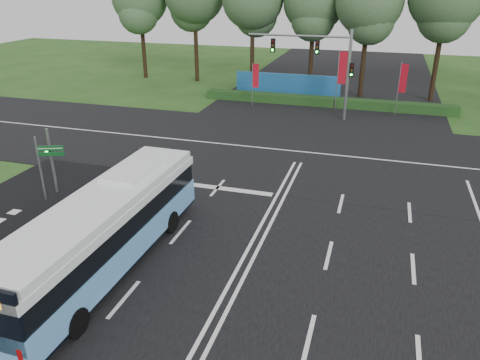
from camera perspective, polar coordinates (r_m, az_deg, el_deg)
name	(u,v)px	position (r m, az deg, el deg)	size (l,w,h in m)	color
ground	(251,244)	(20.30, 1.39, -7.79)	(120.00, 120.00, 0.00)	#244B19
road_main	(251,243)	(20.29, 1.39, -7.74)	(20.00, 120.00, 0.04)	black
road_cross	(301,152)	(30.94, 7.39, 3.41)	(120.00, 14.00, 0.05)	black
kerb_strip	(7,242)	(22.67, -26.52, -6.77)	(0.25, 18.00, 0.12)	gray
city_bus	(105,230)	(18.63, -16.12, -5.92)	(2.62, 11.62, 3.33)	#60A0DF
pedestrian_signal	(51,159)	(25.99, -22.05, 2.39)	(0.33, 0.42, 3.55)	gray
street_sign	(45,160)	(25.10, -22.63, 2.21)	(1.26, 0.55, 3.44)	gray
banner_flag_left	(255,78)	(41.51, 1.83, 12.32)	(0.56, 0.13, 3.83)	gray
banner_flag_mid	(341,72)	(41.26, 12.22, 12.78)	(0.74, 0.08, 5.02)	gray
banner_flag_right	(402,81)	(40.79, 19.15, 11.30)	(0.61, 0.24, 4.31)	gray
traffic_light_gantry	(326,60)	(37.96, 10.40, 14.20)	(8.41, 0.28, 7.00)	gray
hedge	(326,102)	(42.72, 10.39, 9.36)	(22.00, 1.20, 0.80)	#173613
blue_hoarding	(287,85)	(45.56, 5.78, 11.39)	(10.00, 0.30, 2.20)	#1A558E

